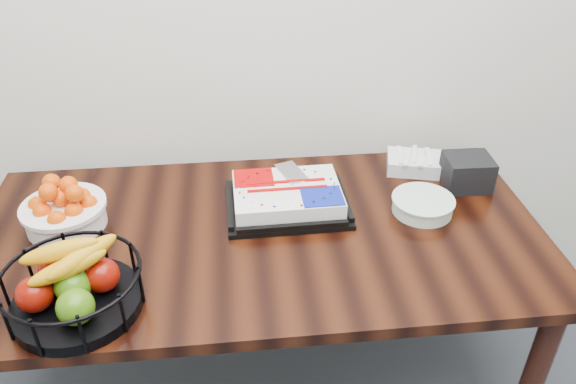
{
  "coord_description": "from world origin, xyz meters",
  "views": [
    {
      "loc": [
        -0.06,
        0.58,
        1.83
      ],
      "look_at": [
        0.1,
        2.09,
        0.83
      ],
      "focal_mm": 35.0,
      "sensor_mm": 36.0,
      "label": 1
    }
  ],
  "objects": [
    {
      "name": "tangerine_bowl",
      "position": [
        -0.61,
        2.09,
        0.82
      ],
      "size": [
        0.26,
        0.26,
        0.17
      ],
      "color": "white",
      "rests_on": "table"
    },
    {
      "name": "fork_bag",
      "position": [
        0.61,
        2.31,
        0.78
      ],
      "size": [
        0.24,
        0.19,
        0.06
      ],
      "color": "silver",
      "rests_on": "table"
    },
    {
      "name": "napkin_box",
      "position": [
        0.74,
        2.18,
        0.81
      ],
      "size": [
        0.16,
        0.14,
        0.11
      ],
      "primitive_type": "cube",
      "rotation": [
        0.0,
        0.0,
        -0.03
      ],
      "color": "black",
      "rests_on": "table"
    },
    {
      "name": "plate_stack",
      "position": [
        0.55,
        2.05,
        0.78
      ],
      "size": [
        0.21,
        0.21,
        0.05
      ],
      "color": "white",
      "rests_on": "table"
    },
    {
      "name": "cake_tray",
      "position": [
        0.1,
        2.12,
        0.79
      ],
      "size": [
        0.41,
        0.33,
        0.08
      ],
      "color": "black",
      "rests_on": "table"
    },
    {
      "name": "fruit_basket",
      "position": [
        -0.5,
        1.71,
        0.83
      ],
      "size": [
        0.36,
        0.36,
        0.19
      ],
      "color": "black",
      "rests_on": "table"
    },
    {
      "name": "table",
      "position": [
        0.0,
        2.0,
        0.66
      ],
      "size": [
        1.8,
        0.9,
        0.75
      ],
      "color": "black",
      "rests_on": "ground"
    }
  ]
}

